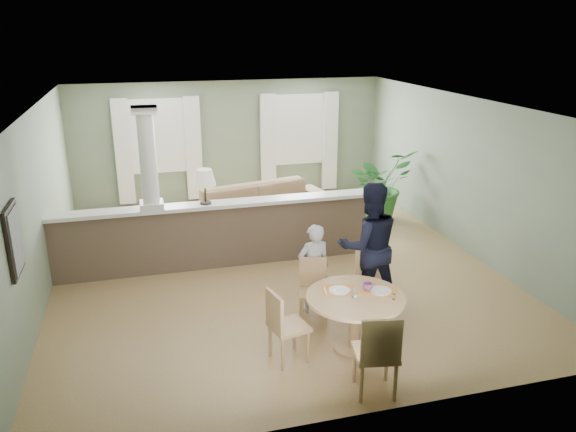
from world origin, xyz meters
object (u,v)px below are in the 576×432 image
object	(u,v)px
sofa	(262,208)
child_person	(314,269)
dining_table	(355,307)
chair_near	(378,352)
chair_side	(283,323)
chair_far_boy	(313,287)
chair_far_man	(368,282)
houseplant	(380,185)
man_person	(369,246)

from	to	relation	value
sofa	child_person	bearing A→B (deg)	-104.02
dining_table	child_person	bearing A→B (deg)	100.26
dining_table	chair_near	distance (m)	0.96
chair_side	chair_far_boy	bearing A→B (deg)	-48.39
dining_table	chair_far_man	distance (m)	0.93
chair_far_boy	chair_far_man	xyz separation A→B (m)	(0.77, -0.09, 0.02)
dining_table	chair_far_boy	bearing A→B (deg)	107.25
dining_table	chair_side	size ratio (longest dim) A/B	1.31
chair_far_boy	child_person	size ratio (longest dim) A/B	0.67
sofa	chair_far_boy	world-z (taller)	chair_far_boy
chair_far_boy	chair_far_man	distance (m)	0.78
sofa	chair_far_man	size ratio (longest dim) A/B	3.20
houseplant	chair_far_man	world-z (taller)	houseplant
chair_far_man	chair_side	size ratio (longest dim) A/B	0.97
chair_far_boy	child_person	xyz separation A→B (m)	(0.07, 0.21, 0.17)
chair_side	houseplant	bearing A→B (deg)	-47.87
chair_near	man_person	world-z (taller)	man_person
sofa	child_person	size ratio (longest dim) A/B	2.22
chair_side	dining_table	bearing A→B (deg)	-100.16
houseplant	chair_far_man	size ratio (longest dim) A/B	1.64
houseplant	chair_near	xyz separation A→B (m)	(-2.45, -5.49, -0.18)
chair_near	child_person	xyz separation A→B (m)	(-0.07, 2.03, 0.09)
sofa	chair_far_boy	bearing A→B (deg)	-105.11
houseplant	dining_table	size ratio (longest dim) A/B	1.22
chair_far_man	chair_side	world-z (taller)	chair_side
chair_near	child_person	world-z (taller)	child_person
houseplant	chair_side	xyz separation A→B (m)	(-3.25, -4.58, -0.23)
houseplant	child_person	bearing A→B (deg)	-126.04
houseplant	child_person	xyz separation A→B (m)	(-2.52, -3.46, -0.09)
houseplant	sofa	bearing A→B (deg)	178.69
sofa	man_person	world-z (taller)	man_person
chair_near	man_person	size ratio (longest dim) A/B	0.55
chair_side	child_person	xyz separation A→B (m)	(0.73, 1.12, 0.14)
houseplant	man_person	size ratio (longest dim) A/B	0.80
chair_far_man	child_person	xyz separation A→B (m)	(-0.70, 0.30, 0.15)
sofa	dining_table	bearing A→B (deg)	-101.38
houseplant	man_person	xyz separation A→B (m)	(-1.73, -3.51, 0.18)
chair_near	chair_side	xyz separation A→B (m)	(-0.80, 0.91, -0.05)
chair_far_boy	chair_far_man	size ratio (longest dim) A/B	0.96
chair_far_boy	chair_near	distance (m)	1.83
chair_far_boy	chair_side	world-z (taller)	chair_side
chair_side	child_person	world-z (taller)	child_person
man_person	chair_far_boy	bearing A→B (deg)	15.01
chair_far_boy	chair_near	bearing A→B (deg)	-71.69
dining_table	chair_side	distance (m)	0.93
chair_side	child_person	distance (m)	1.34
sofa	chair_far_man	xyz separation A→B (m)	(0.64, -3.82, 0.08)
sofa	chair_near	world-z (taller)	chair_near
chair_far_man	chair_near	size ratio (longest dim) A/B	0.89
chair_far_boy	chair_far_man	bearing A→B (deg)	7.24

